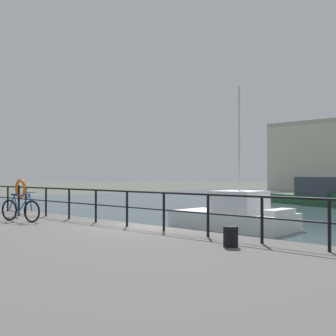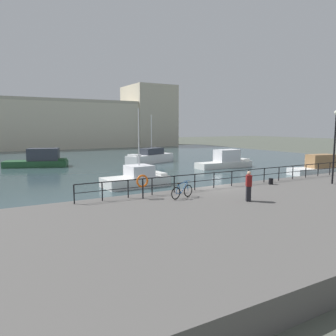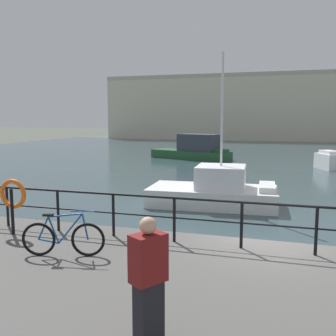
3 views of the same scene
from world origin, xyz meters
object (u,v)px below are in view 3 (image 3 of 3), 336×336
at_px(standing_person, 148,281).
at_px(life_ring_stand, 13,196).
at_px(harbor_building, 319,106).
at_px(moored_small_launch, 195,149).
at_px(parked_bicycle, 63,238).
at_px(moored_white_yacht, 215,191).

bearing_deg(standing_person, life_ring_stand, -2.95).
xyz_separation_m(harbor_building, life_ring_stand, (-11.87, -64.05, -3.98)).
height_order(life_ring_stand, standing_person, standing_person).
distance_m(moored_small_launch, life_ring_stand, 27.55).
height_order(harbor_building, parked_bicycle, harbor_building).
height_order(moored_white_yacht, standing_person, moored_white_yacht).
relative_size(harbor_building, parked_bicycle, 36.40).
bearing_deg(moored_white_yacht, standing_person, -87.29).
bearing_deg(moored_small_launch, life_ring_stand, -67.24).
bearing_deg(moored_small_launch, parked_bicycle, -63.28).
relative_size(moored_small_launch, life_ring_stand, 5.76).
relative_size(harbor_building, moored_small_launch, 7.80).
height_order(moored_white_yacht, life_ring_stand, moored_white_yacht).
relative_size(moored_small_launch, parked_bicycle, 4.67).
height_order(moored_small_launch, parked_bicycle, moored_small_launch).
xyz_separation_m(harbor_building, parked_bicycle, (-9.82, -65.09, -4.56)).
xyz_separation_m(harbor_building, standing_person, (-7.01, -67.58, -4.09)).
relative_size(parked_bicycle, standing_person, 1.02).
xyz_separation_m(harbor_building, moored_small_launch, (-13.55, -36.57, -5.01)).
bearing_deg(parked_bicycle, life_ring_stand, 138.21).
relative_size(moored_white_yacht, moored_small_launch, 0.83).
distance_m(parked_bicycle, life_ring_stand, 2.37).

